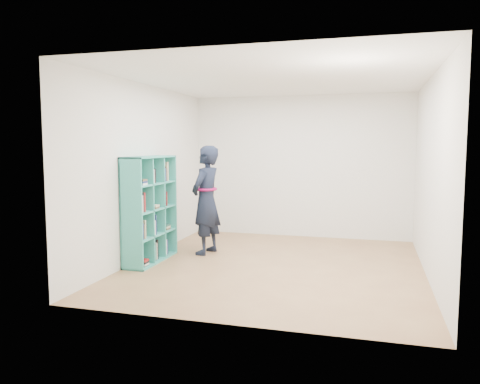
# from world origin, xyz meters

# --- Properties ---
(floor) EXTENTS (4.50, 4.50, 0.00)m
(floor) POSITION_xyz_m (0.00, 0.00, 0.00)
(floor) COLOR #8C6040
(floor) RESTS_ON ground
(ceiling) EXTENTS (4.50, 4.50, 0.00)m
(ceiling) POSITION_xyz_m (0.00, 0.00, 2.60)
(ceiling) COLOR white
(ceiling) RESTS_ON wall_back
(wall_left) EXTENTS (0.02, 4.50, 2.60)m
(wall_left) POSITION_xyz_m (-2.00, 0.00, 1.30)
(wall_left) COLOR silver
(wall_left) RESTS_ON floor
(wall_right) EXTENTS (0.02, 4.50, 2.60)m
(wall_right) POSITION_xyz_m (2.00, 0.00, 1.30)
(wall_right) COLOR silver
(wall_right) RESTS_ON floor
(wall_back) EXTENTS (4.00, 0.02, 2.60)m
(wall_back) POSITION_xyz_m (0.00, 2.25, 1.30)
(wall_back) COLOR silver
(wall_back) RESTS_ON floor
(wall_front) EXTENTS (4.00, 0.02, 2.60)m
(wall_front) POSITION_xyz_m (0.00, -2.25, 1.30)
(wall_front) COLOR silver
(wall_front) RESTS_ON floor
(bookshelf) EXTENTS (0.34, 1.16, 1.54)m
(bookshelf) POSITION_xyz_m (-1.85, -0.23, 0.75)
(bookshelf) COLOR teal
(bookshelf) RESTS_ON floor
(person) EXTENTS (0.51, 0.68, 1.69)m
(person) POSITION_xyz_m (-1.20, 0.46, 0.85)
(person) COLOR black
(person) RESTS_ON floor
(smartphone) EXTENTS (0.02, 0.10, 0.13)m
(smartphone) POSITION_xyz_m (-1.32, 0.57, 0.96)
(smartphone) COLOR silver
(smartphone) RESTS_ON person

